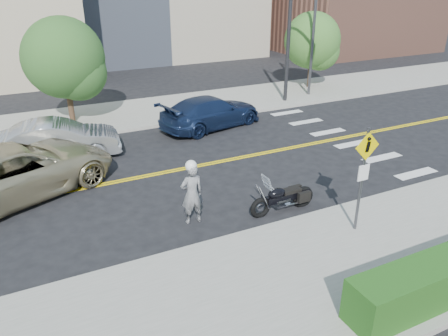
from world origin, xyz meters
The scene contains 13 objects.
ground_plane centered at (0.00, 0.00, 0.00)m, with size 120.00×120.00×0.00m, color black.
sidewalk_near centered at (0.00, -7.50, 0.07)m, with size 60.00×5.00×0.15m, color #9E9B91.
sidewalk_far centered at (0.00, 7.50, 0.07)m, with size 60.00×5.00×0.15m, color #9E9B91.
lamp_post centered at (12.00, 6.50, 4.15)m, with size 0.16×0.16×8.00m, color #4C4C51.
traffic_light centered at (10.00, 5.08, 4.67)m, with size 0.28×4.50×7.00m.
pedestrian_sign centered at (4.20, -6.31, 1.96)m, with size 0.78×0.08×3.00m.
motorcyclist centered at (0.32, -3.70, 0.99)m, with size 0.68×0.45×1.98m.
motorcycle centered at (3.07, -4.32, 0.66)m, with size 2.17×0.66×1.32m, color black, non-canonical shape.
suv centered at (-4.10, 0.41, 0.88)m, with size 2.91×6.32×1.76m, color tan.
parked_car_silver centered at (-2.51, 3.14, 0.77)m, with size 1.63×4.67×1.54m, color #A0A3A7.
parked_car_blue centered at (4.45, 3.96, 0.75)m, with size 2.09×5.14×1.49m, color navy.
tree_far_a centered at (-1.42, 7.24, 3.20)m, with size 3.70×3.70×5.06m.
tree_far_b centered at (13.14, 8.04, 2.99)m, with size 3.40×3.40×4.70m.
Camera 1 is at (-3.79, -14.13, 6.76)m, focal length 35.00 mm.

